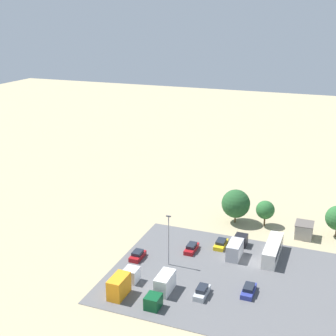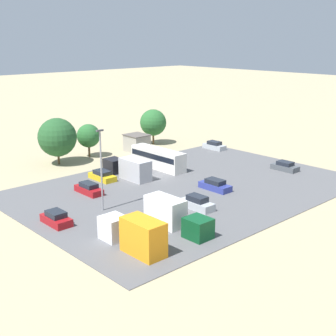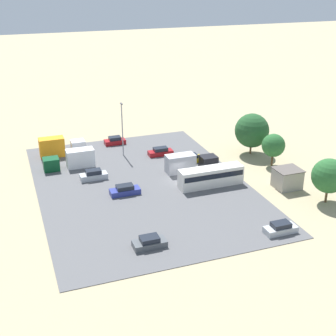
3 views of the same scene
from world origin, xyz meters
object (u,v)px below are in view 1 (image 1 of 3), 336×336
parked_car_4 (221,244)px  parked_truck_0 (123,283)px  shed_building (304,230)px  parked_car_2 (138,255)px  parked_car_5 (249,290)px  parked_truck_2 (237,247)px  bus (273,250)px  parked_car_6 (202,292)px  parked_car_1 (191,248)px  parked_truck_1 (162,288)px

parked_car_4 → parked_truck_0: bearing=-117.6°
shed_building → parked_car_2: (28.56, 20.80, -0.88)m
parked_car_5 → parked_truck_2: (5.08, -12.58, 0.79)m
shed_building → parked_truck_2: size_ratio=0.45×
shed_building → bus: (4.66, 11.07, 0.13)m
parked_car_5 → parked_car_6: (7.10, 3.40, 0.07)m
parked_car_6 → bus: bearing=-117.2°
bus → parked_truck_0: 29.92m
parked_car_1 → parked_truck_2: (-8.49, -2.11, 0.79)m
bus → shed_building: bearing=-112.9°
parked_truck_0 → parked_truck_1: parked_truck_0 is taller
bus → parked_car_4: size_ratio=2.27×
parked_truck_2 → parked_car_5: bearing=-68.0°
parked_car_5 → parked_truck_1: parked_truck_1 is taller
parked_car_4 → parked_truck_1: (4.63, 20.17, 0.84)m
parked_car_1 → parked_truck_2: size_ratio=0.50×
parked_car_2 → parked_truck_1: size_ratio=0.47×
parked_truck_0 → parked_car_6: bearing=16.2°
shed_building → parked_truck_2: 16.67m
parked_car_1 → parked_truck_0: bearing=70.3°
shed_building → parked_car_6: 31.19m
bus → parked_car_5: (1.67, 13.67, -1.03)m
parked_car_6 → parked_truck_2: size_ratio=0.49×
parked_car_5 → parked_truck_1: 14.54m
parked_car_2 → parked_car_5: 22.57m
shed_building → parked_car_1: size_ratio=0.89×
shed_building → parked_truck_0: parked_truck_0 is taller
parked_car_6 → parked_truck_1: bearing=21.4°
bus → parked_truck_2: (6.75, 1.09, -0.24)m
parked_car_4 → parked_truck_2: bearing=-26.2°
parked_car_2 → parked_car_6: size_ratio=0.92×
parked_car_4 → parked_car_6: size_ratio=1.03×
parked_truck_1 → parked_truck_0: bearing=11.0°
parked_truck_1 → parked_truck_2: 20.16m
shed_building → parked_truck_2: shed_building is taller
parked_car_6 → parked_truck_0: parked_truck_0 is taller
parked_car_1 → parked_car_2: (8.65, 6.53, 0.02)m
parked_car_4 → parked_car_6: (-1.57, 17.74, 0.10)m
bus → parked_car_5: bus is taller
bus → parked_car_6: size_ratio=2.35×
parked_car_2 → parked_car_5: parked_car_2 is taller
parked_car_4 → parked_car_6: parked_car_6 is taller
parked_car_4 → parked_truck_2: size_ratio=0.51×
parked_truck_2 → parked_truck_0: bearing=-126.9°
parked_truck_1 → parked_car_1: bearing=-89.0°
parked_car_5 → parked_truck_2: size_ratio=0.51×
shed_building → parked_car_1: (19.91, 14.27, -0.90)m
shed_building → parked_car_4: bearing=34.7°
parked_car_1 → parked_car_5: (-13.57, 10.47, 0.01)m
parked_truck_1 → parked_car_4: bearing=-102.9°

